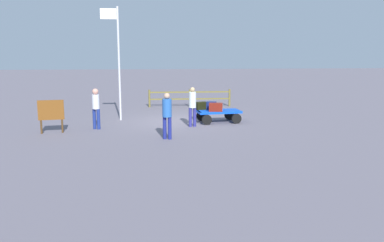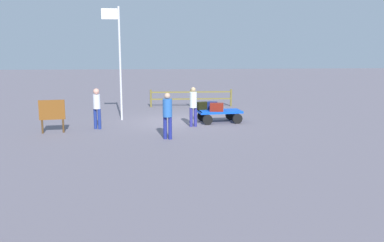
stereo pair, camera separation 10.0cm
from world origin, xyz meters
TOP-DOWN VIEW (x-y plane):
  - ground_plane at (0.00, 0.00)m, footprint 120.00×120.00m
  - luggage_cart at (-1.73, 0.48)m, footprint 2.13×1.42m
  - suitcase_navy at (-1.01, 0.08)m, footprint 0.59×0.46m
  - suitcase_dark at (-1.47, 0.10)m, footprint 0.53×0.44m
  - suitcase_olive at (-1.58, 0.73)m, footprint 0.67×0.48m
  - worker_lead at (-0.42, 1.47)m, footprint 0.36×0.36m
  - worker_trailing at (3.71, 1.62)m, footprint 0.40×0.40m
  - worker_supervisor at (0.80, 3.92)m, footprint 0.45×0.45m
  - flagpole at (2.93, -0.58)m, footprint 0.85×0.10m
  - signboard at (5.40, 2.33)m, footprint 1.01×0.21m
  - wooden_fence at (-0.96, -5.03)m, footprint 4.97×0.20m

SIDE VIEW (x-z plane):
  - ground_plane at x=0.00m, z-range 0.00..0.00m
  - luggage_cart at x=-1.73m, z-range 0.14..0.70m
  - wooden_fence at x=-0.96m, z-range 0.09..1.13m
  - suitcase_navy at x=-1.01m, z-range 0.56..0.91m
  - suitcase_dark at x=-1.47m, z-range 0.56..0.92m
  - suitcase_olive at x=-1.58m, z-range 0.56..0.94m
  - signboard at x=5.40m, z-range 0.19..1.54m
  - worker_lead at x=-0.42m, z-range 0.12..1.87m
  - worker_trailing at x=3.71m, z-range 0.14..1.88m
  - worker_supervisor at x=0.80m, z-range 0.15..1.91m
  - flagpole at x=2.93m, z-range 0.39..5.74m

